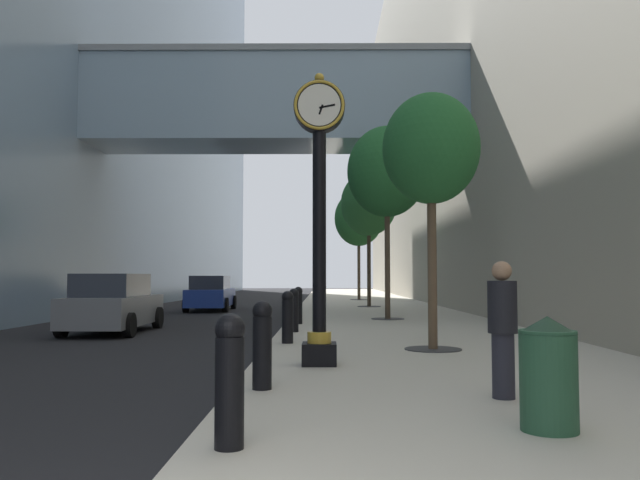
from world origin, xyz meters
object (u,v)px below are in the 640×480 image
at_px(car_grey_near, 113,304).
at_px(bollard_fifth, 294,309).
at_px(bollard_nearest, 230,377).
at_px(bollard_second, 262,343).
at_px(street_tree_near, 431,151).
at_px(street_tree_far, 359,219).
at_px(car_blue_mid, 211,294).
at_px(bollard_sixth, 298,304).
at_px(street_clock, 319,202).
at_px(street_tree_mid_far, 369,204).
at_px(trash_bin, 548,372).
at_px(pedestrian_by_clock, 503,326).
at_px(bollard_fourth, 288,316).
at_px(street_tree_mid_near, 387,172).

bearing_deg(car_grey_near, bollard_fifth, -14.35).
relative_size(bollard_nearest, bollard_second, 1.00).
xyz_separation_m(bollard_second, street_tree_near, (2.89, 4.33, 3.32)).
xyz_separation_m(bollard_nearest, street_tree_near, (2.89, 7.07, 3.32)).
xyz_separation_m(street_tree_far, car_blue_mid, (-7.31, -9.71, -4.34)).
xyz_separation_m(bollard_sixth, car_grey_near, (-5.08, -1.44, 0.07)).
xyz_separation_m(street_clock, street_tree_near, (2.19, 2.15, 1.28)).
distance_m(street_clock, bollard_nearest, 5.38).
bearing_deg(car_blue_mid, bollard_second, -78.08).
height_order(street_tree_mid_far, trash_bin, street_tree_mid_far).
bearing_deg(street_clock, pedestrian_by_clock, -51.82).
bearing_deg(bollard_sixth, bollard_nearest, -90.00).
relative_size(bollard_nearest, street_tree_mid_far, 0.17).
xyz_separation_m(street_clock, bollard_sixth, (-0.70, 8.77, -2.04)).
xyz_separation_m(bollard_fourth, street_tree_far, (2.89, 25.18, 4.40)).
height_order(bollard_fourth, bollard_fifth, same).
relative_size(bollard_fifth, bollard_sixth, 1.00).
distance_m(bollard_nearest, bollard_fourth, 8.22).
relative_size(street_tree_near, street_tree_far, 0.75).
xyz_separation_m(bollard_fifth, bollard_sixth, (0.00, 2.74, 0.00)).
bearing_deg(pedestrian_by_clock, car_grey_near, 128.24).
relative_size(bollard_nearest, street_tree_mid_near, 0.17).
bearing_deg(street_tree_far, pedestrian_by_clock, -90.03).
bearing_deg(bollard_fifth, bollard_fourth, -90.00).
height_order(bollard_nearest, bollard_fifth, same).
xyz_separation_m(bollard_sixth, trash_bin, (2.85, -13.09, -0.04)).
bearing_deg(street_tree_mid_far, street_tree_near, -90.00).
relative_size(bollard_fourth, street_tree_mid_far, 0.17).
height_order(bollard_nearest, bollard_sixth, same).
xyz_separation_m(bollard_nearest, car_blue_mid, (-4.42, 23.68, 0.06)).
bearing_deg(street_tree_mid_near, bollard_nearest, -100.34).
height_order(bollard_second, street_tree_far, street_tree_far).
distance_m(bollard_fifth, street_tree_mid_near, 7.16).
height_order(bollard_nearest, bollard_second, same).
bearing_deg(bollard_fifth, bollard_second, -90.00).
distance_m(bollard_fifth, car_blue_mid, 13.47).
bearing_deg(bollard_second, bollard_nearest, -90.00).
height_order(street_tree_near, street_tree_mid_near, street_tree_mid_near).
bearing_deg(street_clock, bollard_fourth, 102.05).
height_order(street_tree_mid_far, pedestrian_by_clock, street_tree_mid_far).
bearing_deg(pedestrian_by_clock, bollard_fifth, 108.10).
relative_size(bollard_second, bollard_fourth, 1.00).
distance_m(bollard_second, street_tree_far, 31.11).
relative_size(street_tree_mid_near, street_tree_mid_far, 1.01).
height_order(bollard_second, bollard_sixth, same).
distance_m(bollard_fifth, street_tree_near, 5.87).
bearing_deg(bollard_second, car_blue_mid, 101.92).
height_order(street_clock, bollard_fifth, street_clock).
distance_m(street_tree_mid_far, car_grey_near, 15.30).
relative_size(bollard_sixth, street_tree_mid_near, 0.17).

